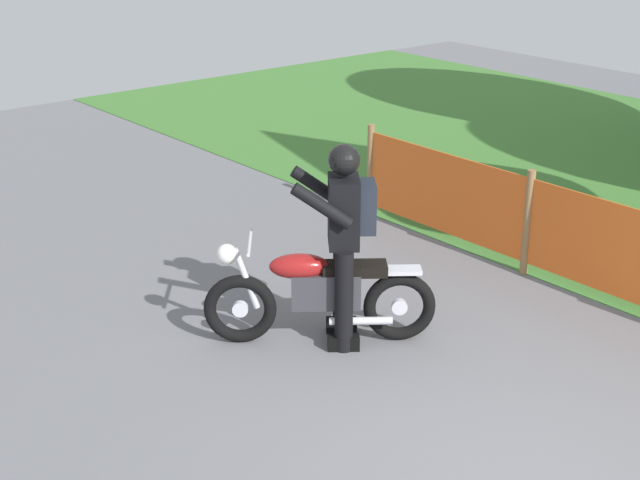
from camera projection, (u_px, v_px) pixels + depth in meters
motorcycle_lead at (318, 293)px, 7.67m from camera, size 1.25×1.57×0.91m
rider_lead at (344, 234)px, 7.49m from camera, size 0.74×0.78×1.69m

